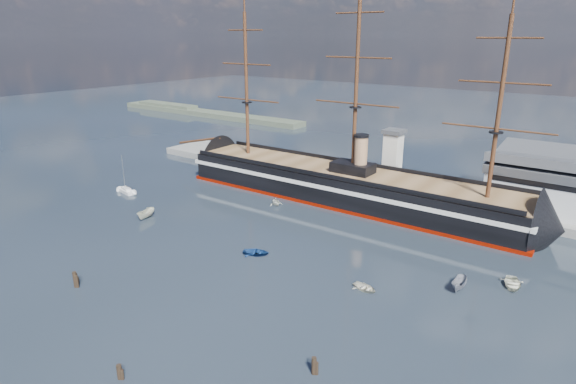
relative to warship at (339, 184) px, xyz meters
The scene contains 16 objects.
ground 21.05m from the warship, 75.44° to the right, with size 600.00×600.00×0.00m, color black.
quay 22.43m from the warship, 46.48° to the left, with size 180.00×18.00×2.00m, color slate.
quay_tower 16.40m from the warship, 57.78° to the left, with size 5.00×5.00×15.00m.
shoreline 153.62m from the warship, 150.77° to the left, with size 120.00×10.00×4.00m.
warship is the anchor object (origin of this frame).
sailboat 56.37m from the warship, 148.98° to the right, with size 6.70×3.15×10.33m.
motorboat_a 47.54m from the warship, 126.91° to the right, with size 6.47×2.37×2.59m, color beige.
motorboat_b 37.98m from the warship, 83.73° to the right, with size 3.17×1.27×1.48m, color navy.
motorboat_c 48.53m from the warship, 35.09° to the right, with size 5.96×2.19×2.39m, color gray.
motorboat_d 17.01m from the warship, 127.52° to the right, with size 5.93×2.57×2.17m, color silver.
motorboat_e 46.21m from the warship, 53.82° to the right, with size 2.70×1.08×1.26m, color beige.
motorboat_g 51.35m from the warship, 24.92° to the right, with size 3.39×1.36×1.58m, color beige.
piling_near_left 66.14m from the warship, 100.54° to the right, with size 0.64×0.64×3.50m, color black.
piling_near_mid 75.46m from the warship, 79.89° to the right, with size 0.64×0.64×2.66m, color black.
piling_near_right 67.44m from the warship, 61.82° to the right, with size 0.64×0.64×3.06m, color black.
piling_extra 65.55m from the warship, 101.90° to the right, with size 0.64×0.64×2.38m, color black.
Camera 1 is at (53.56, -41.19, 40.00)m, focal length 30.00 mm.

